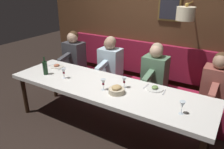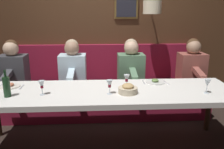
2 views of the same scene
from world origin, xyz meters
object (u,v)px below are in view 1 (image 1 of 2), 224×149
(dining_table, at_px, (106,89))
(wine_glass_0, at_px, (124,80))
(wine_glass_1, at_px, (64,71))
(wine_bottle, at_px, (45,68))
(wine_glass_3, at_px, (182,105))
(diner_middle, at_px, (110,59))
(diner_near, at_px, (155,68))
(bread_bowl, at_px, (117,90))
(diner_nearest, at_px, (217,80))
(wine_glass_2, at_px, (103,82))
(diner_far, at_px, (74,52))

(dining_table, xyz_separation_m, wine_glass_0, (0.09, -0.25, 0.17))
(wine_glass_1, bearing_deg, wine_bottle, 96.08)
(wine_glass_0, height_order, wine_glass_3, same)
(dining_table, height_order, diner_middle, diner_middle)
(wine_glass_1, bearing_deg, wine_glass_3, -91.65)
(wine_bottle, bearing_deg, dining_table, -82.22)
(diner_near, xyz_separation_m, wine_bottle, (-1.03, 1.49, 0.04))
(diner_middle, relative_size, bread_bowl, 3.60)
(diner_nearest, relative_size, wine_bottle, 2.64)
(wine_glass_2, bearing_deg, bread_bowl, -87.17)
(diner_near, bearing_deg, diner_middle, 90.00)
(dining_table, height_order, wine_glass_1, wine_glass_1)
(wine_glass_1, height_order, wine_glass_3, same)
(wine_glass_2, relative_size, wine_bottle, 0.55)
(diner_nearest, bearing_deg, wine_glass_3, 167.54)
(wine_glass_1, bearing_deg, diner_near, -48.71)
(diner_nearest, distance_m, diner_near, 0.96)
(diner_near, distance_m, diner_middle, 0.89)
(dining_table, bearing_deg, diner_middle, 28.34)
(dining_table, bearing_deg, wine_glass_1, 98.64)
(diner_far, height_order, wine_glass_1, diner_far)
(diner_near, xyz_separation_m, wine_glass_1, (-0.99, 1.13, 0.04))
(wine_glass_3, bearing_deg, bread_bowl, 86.80)
(wine_glass_0, height_order, wine_glass_2, same)
(diner_middle, xyz_separation_m, wine_glass_2, (-1.00, -0.51, 0.04))
(wine_glass_1, bearing_deg, wine_glass_0, -78.50)
(dining_table, xyz_separation_m, wine_glass_2, (-0.12, -0.04, 0.17))
(wine_bottle, xyz_separation_m, bread_bowl, (0.04, -1.33, -0.07))
(dining_table, distance_m, wine_glass_1, 0.74)
(dining_table, relative_size, wine_glass_1, 18.88)
(diner_far, bearing_deg, bread_bowl, -121.70)
(diner_middle, height_order, wine_bottle, diner_middle)
(diner_far, bearing_deg, wine_glass_3, -112.63)
(diner_nearest, distance_m, bread_bowl, 1.50)
(diner_nearest, height_order, wine_glass_0, diner_nearest)
(wine_glass_1, bearing_deg, wine_glass_2, -91.04)
(wine_glass_1, distance_m, bread_bowl, 0.96)
(diner_far, relative_size, wine_bottle, 2.64)
(diner_middle, bearing_deg, diner_nearest, -90.00)
(wine_glass_0, distance_m, wine_glass_1, 0.99)
(wine_glass_2, bearing_deg, diner_far, 54.35)
(diner_far, distance_m, wine_glass_1, 1.18)
(diner_middle, height_order, bread_bowl, diner_middle)
(wine_glass_0, bearing_deg, wine_bottle, 100.03)
(wine_glass_3, height_order, wine_bottle, wine_bottle)
(dining_table, height_order, wine_bottle, wine_bottle)
(dining_table, distance_m, wine_glass_3, 1.17)
(wine_bottle, bearing_deg, diner_far, 15.31)
(wine_glass_2, height_order, wine_bottle, wine_bottle)
(dining_table, distance_m, wine_glass_2, 0.21)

